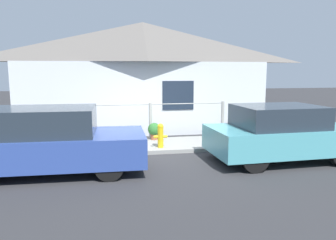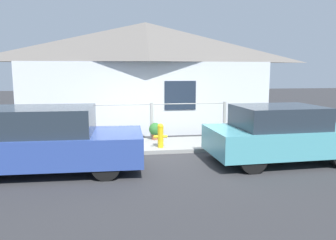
# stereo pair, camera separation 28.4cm
# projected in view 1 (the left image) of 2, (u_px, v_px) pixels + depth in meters

# --- Properties ---
(ground_plane) EXTENTS (60.00, 60.00, 0.00)m
(ground_plane) POSITION_uv_depth(u_px,v_px,m) (158.00, 154.00, 8.93)
(ground_plane) COLOR #2D2D30
(sidewalk) EXTENTS (24.00, 1.74, 0.11)m
(sidewalk) POSITION_uv_depth(u_px,v_px,m) (154.00, 145.00, 9.77)
(sidewalk) COLOR gray
(sidewalk) RESTS_ON ground_plane
(house) EXTENTS (9.13, 2.23, 4.00)m
(house) POSITION_uv_depth(u_px,v_px,m) (143.00, 47.00, 11.89)
(house) COLOR silver
(house) RESTS_ON ground_plane
(fence) EXTENTS (4.90, 0.10, 1.16)m
(fence) POSITION_uv_depth(u_px,v_px,m) (150.00, 119.00, 10.37)
(fence) COLOR #999993
(fence) RESTS_ON sidewalk
(car_left) EXTENTS (4.21, 1.84, 1.47)m
(car_left) POSITION_uv_depth(u_px,v_px,m) (48.00, 141.00, 7.24)
(car_left) COLOR #2D4793
(car_left) RESTS_ON ground_plane
(car_right) EXTENTS (3.73, 1.91, 1.41)m
(car_right) POSITION_uv_depth(u_px,v_px,m) (281.00, 133.00, 8.24)
(car_right) COLOR teal
(car_right) RESTS_ON ground_plane
(fire_hydrant) EXTENTS (0.39, 0.17, 0.69)m
(fire_hydrant) POSITION_uv_depth(u_px,v_px,m) (160.00, 135.00, 9.23)
(fire_hydrant) COLOR yellow
(fire_hydrant) RESTS_ON sidewalk
(potted_plant_near_hydrant) EXTENTS (0.40, 0.40, 0.53)m
(potted_plant_near_hydrant) POSITION_uv_depth(u_px,v_px,m) (154.00, 130.00, 10.31)
(potted_plant_near_hydrant) COLOR #9E5638
(potted_plant_near_hydrant) RESTS_ON sidewalk
(potted_plant_by_fence) EXTENTS (0.39, 0.39, 0.50)m
(potted_plant_by_fence) POSITION_uv_depth(u_px,v_px,m) (51.00, 136.00, 9.42)
(potted_plant_by_fence) COLOR brown
(potted_plant_by_fence) RESTS_ON sidewalk
(potted_plant_corner) EXTENTS (0.44, 0.44, 0.59)m
(potted_plant_corner) POSITION_uv_depth(u_px,v_px,m) (238.00, 127.00, 10.68)
(potted_plant_corner) COLOR slate
(potted_plant_corner) RESTS_ON sidewalk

